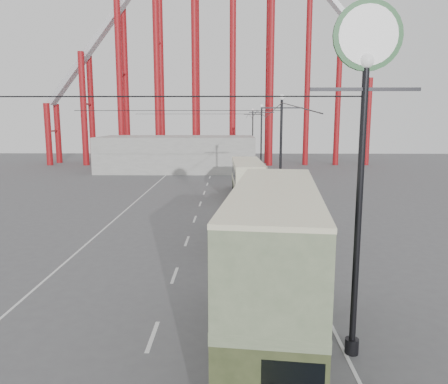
{
  "coord_description": "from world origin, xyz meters",
  "views": [
    {
      "loc": [
        1.69,
        -16.05,
        7.44
      ],
      "look_at": [
        1.29,
        10.52,
        3.0
      ],
      "focal_mm": 35.0,
      "sensor_mm": 36.0,
      "label": 1
    }
  ],
  "objects_px": {
    "single_decker_cream": "(247,176)",
    "pedestrian": "(247,217)",
    "lamp_post_near": "(364,105)",
    "double_decker_bus": "(274,261)",
    "single_decker_green": "(257,215)"
  },
  "relations": [
    {
      "from": "double_decker_bus",
      "to": "single_decker_cream",
      "type": "distance_m",
      "value": 29.37
    },
    {
      "from": "lamp_post_near",
      "to": "single_decker_cream",
      "type": "relative_size",
      "value": 0.99
    },
    {
      "from": "lamp_post_near",
      "to": "double_decker_bus",
      "type": "xyz_separation_m",
      "value": [
        -2.52,
        0.2,
        -4.85
      ]
    },
    {
      "from": "single_decker_cream",
      "to": "pedestrian",
      "type": "bearing_deg",
      "value": -93.93
    },
    {
      "from": "pedestrian",
      "to": "single_decker_cream",
      "type": "bearing_deg",
      "value": -88.41
    },
    {
      "from": "single_decker_green",
      "to": "double_decker_bus",
      "type": "bearing_deg",
      "value": -85.1
    },
    {
      "from": "single_decker_cream",
      "to": "pedestrian",
      "type": "height_order",
      "value": "single_decker_cream"
    },
    {
      "from": "double_decker_bus",
      "to": "single_decker_green",
      "type": "distance_m",
      "value": 13.3
    },
    {
      "from": "double_decker_bus",
      "to": "single_decker_cream",
      "type": "relative_size",
      "value": 0.93
    },
    {
      "from": "pedestrian",
      "to": "double_decker_bus",
      "type": "bearing_deg",
      "value": 95.09
    },
    {
      "from": "single_decker_cream",
      "to": "single_decker_green",
      "type": "bearing_deg",
      "value": -91.68
    },
    {
      "from": "lamp_post_near",
      "to": "pedestrian",
      "type": "relative_size",
      "value": 5.78
    },
    {
      "from": "double_decker_bus",
      "to": "pedestrian",
      "type": "height_order",
      "value": "double_decker_bus"
    },
    {
      "from": "single_decker_cream",
      "to": "pedestrian",
      "type": "xyz_separation_m",
      "value": [
        -0.58,
        -13.99,
        -0.97
      ]
    },
    {
      "from": "single_decker_green",
      "to": "single_decker_cream",
      "type": "relative_size",
      "value": 0.9
    }
  ]
}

